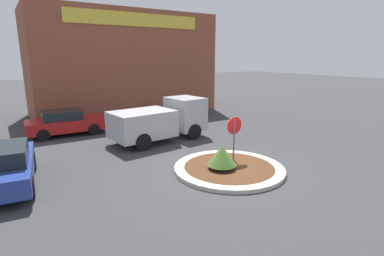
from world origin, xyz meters
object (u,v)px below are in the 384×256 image
stop_sign (234,131)px  parked_sedan_red (66,122)px  utility_truck (161,120)px  parked_sedan_blue (3,166)px

stop_sign → parked_sedan_red: stop_sign is taller
parked_sedan_red → utility_truck: bearing=-41.9°
utility_truck → parked_sedan_red: bearing=129.6°
parked_sedan_blue → parked_sedan_red: (3.24, 6.43, -0.03)m
stop_sign → parked_sedan_red: (-4.99, 9.01, -0.69)m
parked_sedan_blue → parked_sedan_red: size_ratio=1.07×
stop_sign → parked_sedan_red: bearing=119.0°
stop_sign → utility_truck: bearing=100.0°
parked_sedan_red → parked_sedan_blue: bearing=-114.3°
utility_truck → parked_sedan_red: utility_truck is taller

